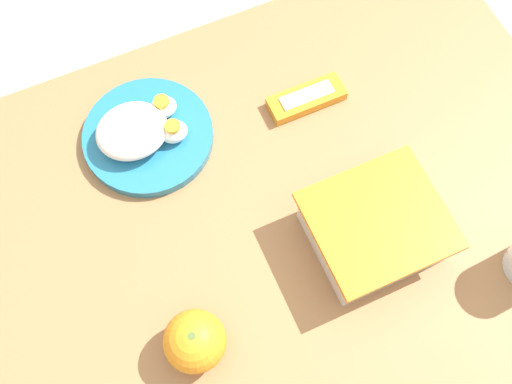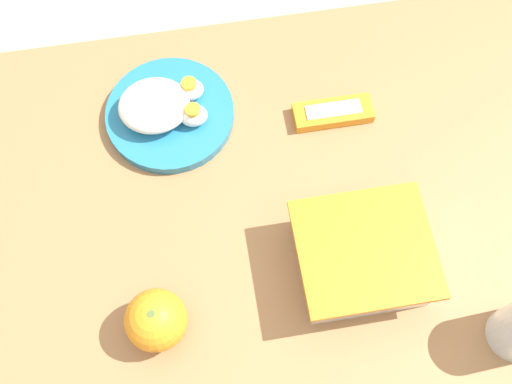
# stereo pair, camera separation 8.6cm
# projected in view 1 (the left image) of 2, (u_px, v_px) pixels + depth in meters

# --- Properties ---
(ground_plane) EXTENTS (10.00, 10.00, 0.00)m
(ground_plane) POSITION_uv_depth(u_px,v_px,m) (277.00, 324.00, 1.52)
(ground_plane) COLOR #B2A899
(table) EXTENTS (0.96, 0.79, 0.71)m
(table) POSITION_uv_depth(u_px,v_px,m) (289.00, 256.00, 0.97)
(table) COLOR #996B42
(table) RESTS_ON ground_plane
(food_container) EXTENTS (0.18, 0.16, 0.08)m
(food_container) POSITION_uv_depth(u_px,v_px,m) (374.00, 230.00, 0.83)
(food_container) COLOR white
(food_container) RESTS_ON table
(orange_fruit) EXTENTS (0.08, 0.08, 0.08)m
(orange_fruit) POSITION_uv_depth(u_px,v_px,m) (195.00, 341.00, 0.76)
(orange_fruit) COLOR orange
(orange_fruit) RESTS_ON table
(rice_plate) EXTENTS (0.20, 0.20, 0.06)m
(rice_plate) POSITION_uv_depth(u_px,v_px,m) (144.00, 133.00, 0.90)
(rice_plate) COLOR teal
(rice_plate) RESTS_ON table
(candy_bar) EXTENTS (0.12, 0.05, 0.02)m
(candy_bar) POSITION_uv_depth(u_px,v_px,m) (306.00, 98.00, 0.94)
(candy_bar) COLOR orange
(candy_bar) RESTS_ON table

